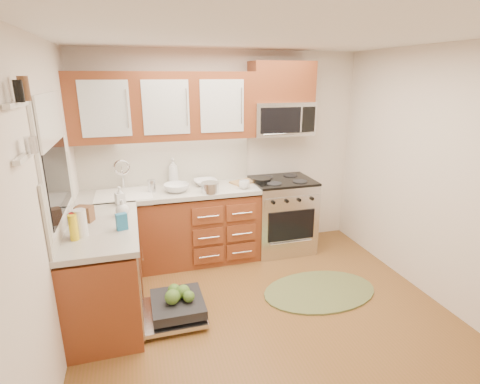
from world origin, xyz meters
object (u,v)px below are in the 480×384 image
object	(u,v)px
rug	(319,291)
upper_cabinets	(165,106)
range	(281,215)
bowl_b	(176,188)
cutting_board	(243,182)
dishwasher	(174,309)
skillet	(262,180)
stock_pot	(210,188)
sink	(125,205)
bowl_a	(205,182)
microwave	(281,118)
paper_towel_roll	(80,223)
cup	(244,185)

from	to	relation	value
rug	upper_cabinets	bearing A→B (deg)	138.24
range	bowl_b	world-z (taller)	bowl_b
cutting_board	bowl_b	xyz separation A→B (m)	(-0.84, -0.14, 0.03)
dishwasher	skillet	bearing A→B (deg)	41.63
dishwasher	cutting_board	bearing A→B (deg)	49.21
stock_pot	bowl_b	distance (m)	0.39
sink	bowl_b	bearing A→B (deg)	-5.19
upper_cabinets	rug	size ratio (longest dim) A/B	1.67
dishwasher	bowl_a	size ratio (longest dim) A/B	2.51
bowl_a	upper_cabinets	bearing A→B (deg)	175.11
microwave	skillet	size ratio (longest dim) A/B	3.40
paper_towel_roll	bowl_b	world-z (taller)	paper_towel_roll
microwave	paper_towel_roll	xyz separation A→B (m)	(-2.25, -1.22, -0.66)
dishwasher	paper_towel_roll	world-z (taller)	paper_towel_roll
cutting_board	paper_towel_roll	size ratio (longest dim) A/B	1.30
range	skillet	distance (m)	0.57
bowl_b	cup	distance (m)	0.79
upper_cabinets	dishwasher	bearing A→B (deg)	-96.04
microwave	sink	distance (m)	2.13
upper_cabinets	stock_pot	world-z (taller)	upper_cabinets
rug	skillet	world-z (taller)	skillet
microwave	cutting_board	bearing A→B (deg)	-174.89
sink	upper_cabinets	bearing A→B (deg)	16.45
range	cup	size ratio (longest dim) A/B	7.47
range	paper_towel_roll	bearing A→B (deg)	-154.04
bowl_b	upper_cabinets	bearing A→B (deg)	106.75
upper_cabinets	dishwasher	world-z (taller)	upper_cabinets
skillet	stock_pot	distance (m)	0.73
paper_towel_roll	cup	bearing A→B (deg)	28.69
cutting_board	cup	size ratio (longest dim) A/B	2.34
sink	dishwasher	bearing A→B (deg)	-70.80
cup	sink	bearing A→B (deg)	173.38
range	sink	world-z (taller)	range
sink	stock_pot	distance (m)	0.99
range	paper_towel_roll	size ratio (longest dim) A/B	4.13
microwave	stock_pot	world-z (taller)	microwave
paper_towel_roll	sink	bearing A→B (deg)	73.40
dishwasher	bowl_b	world-z (taller)	bowl_b
skillet	cup	world-z (taller)	cup
range	sink	distance (m)	1.96
range	sink	bearing A→B (deg)	-179.70
cutting_board	upper_cabinets	bearing A→B (deg)	175.60
sink	paper_towel_roll	xyz separation A→B (m)	(-0.32, -1.09, 0.24)
sink	microwave	bearing A→B (deg)	3.85
upper_cabinets	stock_pot	distance (m)	1.05
upper_cabinets	paper_towel_roll	xyz separation A→B (m)	(-0.85, -1.24, -0.83)
stock_pot	bowl_b	size ratio (longest dim) A/B	0.70
sink	stock_pot	world-z (taller)	stock_pot
range	upper_cabinets	bearing A→B (deg)	174.11
cup	dishwasher	bearing A→B (deg)	-135.64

